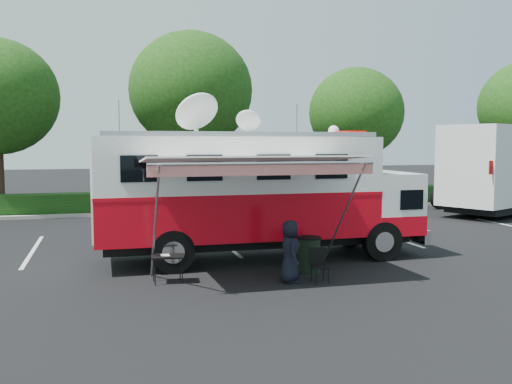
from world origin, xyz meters
TOP-DOWN VIEW (x-y plane):
  - ground_plane at (0.00, 0.00)m, footprint 120.00×120.00m
  - back_border at (1.14, 12.90)m, footprint 60.00×6.14m
  - stall_lines at (-0.50, 3.00)m, footprint 24.12×5.50m
  - command_truck at (-0.08, -0.00)m, footprint 9.37×2.58m
  - awning at (-0.92, -2.68)m, footprint 5.11×2.64m
  - person at (-0.06, -2.85)m, footprint 0.52×0.76m
  - folding_table at (-2.90, -2.11)m, footprint 0.84×0.64m
  - folding_chair at (0.62, -3.00)m, footprint 0.47×0.50m
  - trash_bin at (0.76, -1.97)m, footprint 0.62×0.62m

SIDE VIEW (x-z plane):
  - ground_plane at x=0.00m, z-range 0.00..0.00m
  - person at x=-0.06m, z-range -0.75..0.75m
  - stall_lines at x=-0.50m, z-range 0.00..0.01m
  - trash_bin at x=0.76m, z-range 0.00..0.93m
  - folding_chair at x=0.62m, z-range 0.07..0.90m
  - folding_table at x=-2.90m, z-range 0.28..0.94m
  - command_truck at x=-0.08m, z-range -0.32..4.18m
  - awning at x=-0.92m, z-range 1.35..4.44m
  - back_border at x=1.14m, z-range 0.57..9.44m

